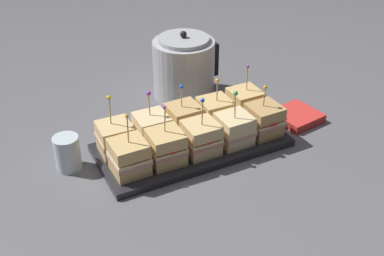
# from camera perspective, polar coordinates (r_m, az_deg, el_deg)

# --- Properties ---
(ground_plane) EXTENTS (6.00, 6.00, 0.00)m
(ground_plane) POSITION_cam_1_polar(r_m,az_deg,el_deg) (1.26, 0.00, -2.36)
(ground_plane) COLOR slate
(serving_platter) EXTENTS (0.49, 0.23, 0.02)m
(serving_platter) POSITION_cam_1_polar(r_m,az_deg,el_deg) (1.26, 0.00, -2.02)
(serving_platter) COLOR #232328
(serving_platter) RESTS_ON ground_plane
(sandwich_front_far_left) EXTENTS (0.09, 0.09, 0.16)m
(sandwich_front_far_left) POSITION_cam_1_polar(r_m,az_deg,el_deg) (1.13, -7.45, -3.46)
(sandwich_front_far_left) COLOR tan
(sandwich_front_far_left) RESTS_ON serving_platter
(sandwich_front_left) EXTENTS (0.09, 0.09, 0.15)m
(sandwich_front_left) POSITION_cam_1_polar(r_m,az_deg,el_deg) (1.16, -3.12, -2.29)
(sandwich_front_left) COLOR tan
(sandwich_front_left) RESTS_ON serving_platter
(sandwich_front_center) EXTENTS (0.09, 0.09, 0.16)m
(sandwich_front_center) POSITION_cam_1_polar(r_m,az_deg,el_deg) (1.19, 1.19, -1.18)
(sandwich_front_center) COLOR #DBB77A
(sandwich_front_center) RESTS_ON serving_platter
(sandwich_front_right) EXTENTS (0.09, 0.09, 0.15)m
(sandwich_front_right) POSITION_cam_1_polar(r_m,az_deg,el_deg) (1.23, 5.01, -0.15)
(sandwich_front_right) COLOR beige
(sandwich_front_right) RESTS_ON serving_platter
(sandwich_front_far_right) EXTENTS (0.09, 0.09, 0.14)m
(sandwich_front_far_right) POSITION_cam_1_polar(r_m,az_deg,el_deg) (1.28, 8.52, 0.94)
(sandwich_front_far_right) COLOR tan
(sandwich_front_far_right) RESTS_ON serving_platter
(sandwich_back_far_left) EXTENTS (0.09, 0.09, 0.16)m
(sandwich_back_far_left) POSITION_cam_1_polar(r_m,az_deg,el_deg) (1.21, -9.07, -1.19)
(sandwich_back_far_left) COLOR #DBB77A
(sandwich_back_far_left) RESTS_ON serving_platter
(sandwich_back_left) EXTENTS (0.09, 0.09, 0.15)m
(sandwich_back_left) POSITION_cam_1_polar(r_m,az_deg,el_deg) (1.23, -4.78, -0.12)
(sandwich_back_left) COLOR beige
(sandwich_back_left) RESTS_ON serving_platter
(sandwich_back_center) EXTENTS (0.09, 0.09, 0.15)m
(sandwich_back_center) POSITION_cam_1_polar(r_m,az_deg,el_deg) (1.26, -0.95, 0.95)
(sandwich_back_center) COLOR tan
(sandwich_back_center) RESTS_ON serving_platter
(sandwich_back_right) EXTENTS (0.09, 0.09, 0.14)m
(sandwich_back_right) POSITION_cam_1_polar(r_m,az_deg,el_deg) (1.30, 2.73, 1.80)
(sandwich_back_right) COLOR tan
(sandwich_back_right) RESTS_ON serving_platter
(sandwich_back_far_right) EXTENTS (0.09, 0.09, 0.16)m
(sandwich_back_far_right) POSITION_cam_1_polar(r_m,az_deg,el_deg) (1.35, 6.25, 2.85)
(sandwich_back_far_right) COLOR tan
(sandwich_back_far_right) RESTS_ON serving_platter
(kettle_steel) EXTENTS (0.21, 0.19, 0.21)m
(kettle_steel) POSITION_cam_1_polar(r_m,az_deg,el_deg) (1.47, -0.96, 7.24)
(kettle_steel) COLOR #B7BABF
(kettle_steel) RESTS_ON ground_plane
(drinking_glass) EXTENTS (0.06, 0.06, 0.09)m
(drinking_glass) POSITION_cam_1_polar(r_m,az_deg,el_deg) (1.20, -14.54, -2.88)
(drinking_glass) COLOR silver
(drinking_glass) RESTS_ON ground_plane
(napkin_stack) EXTENTS (0.13, 0.13, 0.02)m
(napkin_stack) POSITION_cam_1_polar(r_m,az_deg,el_deg) (1.40, 12.28, 1.38)
(napkin_stack) COLOR red
(napkin_stack) RESTS_ON ground_plane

